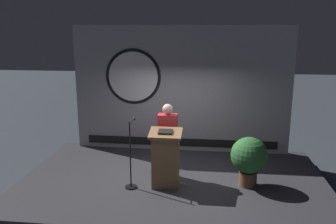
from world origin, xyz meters
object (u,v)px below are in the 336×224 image
Objects in this scene: speaker_person at (168,140)px; potted_plant at (249,157)px; microphone_stand at (131,164)px; podium at (166,159)px.

potted_plant is at bearing -8.72° from speaker_person.
speaker_person is 1.57× the size of potted_plant.
speaker_person is at bearing 40.57° from microphone_stand.
speaker_person reaches higher than potted_plant.
podium reaches higher than potted_plant.
microphone_stand reaches higher than potted_plant.
speaker_person reaches higher than podium.
speaker_person is 1.17× the size of microphone_stand.
speaker_person is (-0.02, 0.48, 0.23)m from podium.
microphone_stand is at bearing -172.33° from potted_plant.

